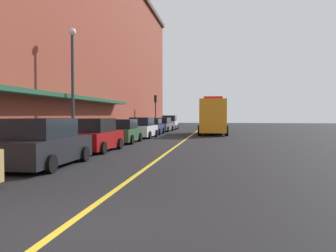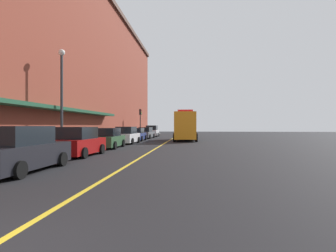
{
  "view_description": "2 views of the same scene",
  "coord_description": "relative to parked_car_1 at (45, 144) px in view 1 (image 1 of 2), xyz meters",
  "views": [
    {
      "loc": [
        2.67,
        -5.57,
        1.96
      ],
      "look_at": [
        -2.57,
        29.93,
        0.82
      ],
      "focal_mm": 37.29,
      "sensor_mm": 36.0,
      "label": 1
    },
    {
      "loc": [
        3.08,
        -3.26,
        1.85
      ],
      "look_at": [
        0.67,
        21.31,
        1.82
      ],
      "focal_mm": 28.4,
      "sensor_mm": 36.0,
      "label": 2
    }
  ],
  "objects": [
    {
      "name": "parking_meter_1",
      "position": [
        -1.47,
        25.92,
        0.2
      ],
      "size": [
        0.14,
        0.18,
        1.33
      ],
      "color": "#4C4C51",
      "rests_on": "sidewalk_left"
    },
    {
      "name": "ground_plane",
      "position": [
        3.88,
        18.22,
        -0.86
      ],
      "size": [
        112.0,
        112.0,
        0.0
      ],
      "primitive_type": "plane",
      "color": "black"
    },
    {
      "name": "parked_car_7",
      "position": [
        -0.16,
        34.72,
        0.02
      ],
      "size": [
        2.18,
        4.35,
        1.89
      ],
      "rotation": [
        0.0,
        0.0,
        1.59
      ],
      "color": "silver",
      "rests_on": "ground"
    },
    {
      "name": "parked_car_2",
      "position": [
        -0.06,
        5.57,
        -0.03
      ],
      "size": [
        2.17,
        4.28,
        1.77
      ],
      "rotation": [
        0.0,
        0.0,
        1.54
      ],
      "color": "maroon",
      "rests_on": "ground"
    },
    {
      "name": "parking_meter_0",
      "position": [
        -1.47,
        33.94,
        0.2
      ],
      "size": [
        0.14,
        0.18,
        1.33
      ],
      "color": "#4C4C51",
      "rests_on": "sidewalk_left"
    },
    {
      "name": "sidewalk_left",
      "position": [
        -2.32,
        18.22,
        -0.78
      ],
      "size": [
        2.4,
        70.0,
        0.15
      ],
      "primitive_type": "cube",
      "color": "gray",
      "rests_on": "ground"
    },
    {
      "name": "parked_car_1",
      "position": [
        0.0,
        0.0,
        0.0
      ],
      "size": [
        2.16,
        4.86,
        1.84
      ],
      "rotation": [
        0.0,
        0.0,
        1.58
      ],
      "color": "black",
      "rests_on": "ground"
    },
    {
      "name": "parking_meter_2",
      "position": [
        -1.47,
        21.31,
        0.2
      ],
      "size": [
        0.14,
        0.18,
        1.33
      ],
      "color": "#4C4C51",
      "rests_on": "sidewalk_left"
    },
    {
      "name": "utility_truck",
      "position": [
        5.94,
        23.21,
        0.9
      ],
      "size": [
        2.88,
        7.82,
        3.69
      ],
      "rotation": [
        0.0,
        0.0,
        -1.56
      ],
      "color": "orange",
      "rests_on": "ground"
    },
    {
      "name": "parked_car_5",
      "position": [
        -0.1,
        22.15,
        -0.11
      ],
      "size": [
        2.05,
        4.6,
        1.58
      ],
      "rotation": [
        0.0,
        0.0,
        1.59
      ],
      "color": "navy",
      "rests_on": "ground"
    },
    {
      "name": "brick_building_left",
      "position": [
        -7.61,
        17.21,
        8.15
      ],
      "size": [
        9.36,
        64.0,
        17.99
      ],
      "color": "brown",
      "rests_on": "ground"
    },
    {
      "name": "parked_car_4",
      "position": [
        0.03,
        16.86,
        -0.04
      ],
      "size": [
        2.12,
        4.32,
        1.75
      ],
      "rotation": [
        0.0,
        0.0,
        1.54
      ],
      "color": "silver",
      "rests_on": "ground"
    },
    {
      "name": "street_lamp_left",
      "position": [
        -2.07,
        7.33,
        3.54
      ],
      "size": [
        0.44,
        0.44,
        6.94
      ],
      "color": "#33383D",
      "rests_on": "sidewalk_left"
    },
    {
      "name": "parked_car_3",
      "position": [
        -0.14,
        11.37,
        -0.07
      ],
      "size": [
        2.11,
        4.33,
        1.66
      ],
      "rotation": [
        0.0,
        0.0,
        1.59
      ],
      "color": "#2D5133",
      "rests_on": "ground"
    },
    {
      "name": "parking_meter_3",
      "position": [
        -1.47,
        2.74,
        0.2
      ],
      "size": [
        0.14,
        0.18,
        1.33
      ],
      "color": "#4C4C51",
      "rests_on": "sidewalk_left"
    },
    {
      "name": "traffic_light_near",
      "position": [
        -1.4,
        30.83,
        2.3
      ],
      "size": [
        0.38,
        0.36,
        4.3
      ],
      "color": "#232326",
      "rests_on": "sidewalk_left"
    },
    {
      "name": "lane_center_stripe",
      "position": [
        3.88,
        18.22,
        -0.85
      ],
      "size": [
        0.16,
        70.0,
        0.01
      ],
      "primitive_type": "cube",
      "color": "gold",
      "rests_on": "ground"
    },
    {
      "name": "parked_car_6",
      "position": [
        -0.13,
        28.5,
        -0.08
      ],
      "size": [
        2.16,
        4.85,
        1.64
      ],
      "rotation": [
        0.0,
        0.0,
        1.53
      ],
      "color": "#595B60",
      "rests_on": "ground"
    }
  ]
}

